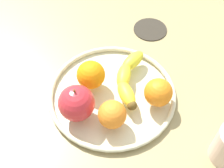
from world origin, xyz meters
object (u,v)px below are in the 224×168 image
object	(u,v)px
banana	(128,78)
orange_front_left	(91,75)
fruit_bowl	(112,94)
orange_front_right	(158,92)
apple	(76,103)
ambient_coaster	(150,29)
orange_back_right	(112,114)

from	to	relation	value
banana	orange_front_left	xyz separation A→B (cm)	(-0.65, -8.89, 1.74)
fruit_bowl	orange_front_right	world-z (taller)	orange_front_right
orange_front_right	orange_front_left	distance (cm)	16.37
fruit_bowl	apple	size ratio (longest dim) A/B	3.45
fruit_bowl	apple	bearing A→B (deg)	-59.63
banana	apple	distance (cm)	14.93
ambient_coaster	orange_back_right	bearing A→B (deg)	-26.94
apple	orange_back_right	distance (cm)	8.19
orange_back_right	fruit_bowl	bearing A→B (deg)	172.53
orange_back_right	orange_front_right	xyz separation A→B (cm)	(-4.31, 11.18, 0.13)
apple	orange_front_right	xyz separation A→B (cm)	(-0.95, 18.60, -0.80)
apple	orange_front_right	bearing A→B (deg)	92.92
fruit_bowl	orange_back_right	size ratio (longest dim) A/B	4.91
banana	orange_back_right	distance (cm)	12.10
fruit_bowl	ambient_coaster	xyz separation A→B (cm)	(-22.12, 14.38, -0.62)
orange_front_left	ambient_coaster	world-z (taller)	orange_front_left
banana	orange_front_right	bearing A→B (deg)	60.40
orange_back_right	ambient_coaster	world-z (taller)	orange_back_right
orange_front_right	orange_front_left	bearing A→B (deg)	-115.75
fruit_bowl	ambient_coaster	size ratio (longest dim) A/B	3.18
apple	ambient_coaster	size ratio (longest dim) A/B	0.92
banana	apple	xyz separation A→B (cm)	(7.41, -12.74, 2.41)
orange_back_right	orange_front_left	size ratio (longest dim) A/B	0.92
banana	orange_front_right	world-z (taller)	orange_front_right
orange_front_right	orange_front_left	world-z (taller)	orange_front_left
banana	orange_front_left	distance (cm)	9.08
fruit_bowl	orange_back_right	xyz separation A→B (cm)	(8.34, -1.09, 4.05)
banana	ambient_coaster	distance (cm)	22.39
fruit_bowl	ambient_coaster	world-z (taller)	fruit_bowl
fruit_bowl	banana	distance (cm)	5.51
orange_front_left	ambient_coaster	distance (cm)	27.37
orange_back_right	apple	bearing A→B (deg)	-114.37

